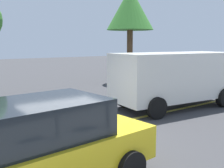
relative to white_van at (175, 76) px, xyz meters
name	(u,v)px	position (x,y,z in m)	size (l,w,h in m)	color
ground_plane	(71,132)	(-4.90, -0.39, -1.27)	(80.00, 80.00, 0.00)	#38383A
lane_marking_centre	(146,116)	(-1.90, -0.39, -1.26)	(28.00, 0.16, 0.01)	#E0D14C
white_van	(175,76)	(0.00, 0.00, 0.00)	(5.38, 2.68, 2.20)	silver
car_yellow_crossing	(33,148)	(-6.88, -2.90, -0.46)	(4.59, 2.24, 1.61)	gold
tree_left_verge	(130,10)	(3.07, 6.55, 3.46)	(3.04, 3.04, 6.14)	#513823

